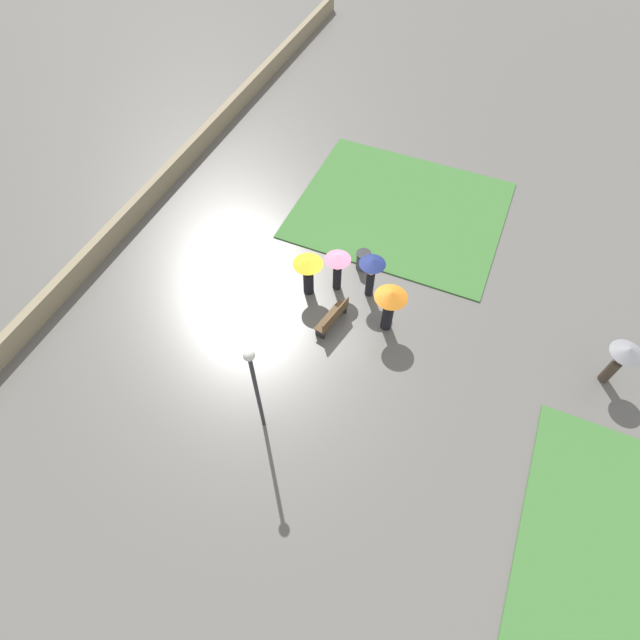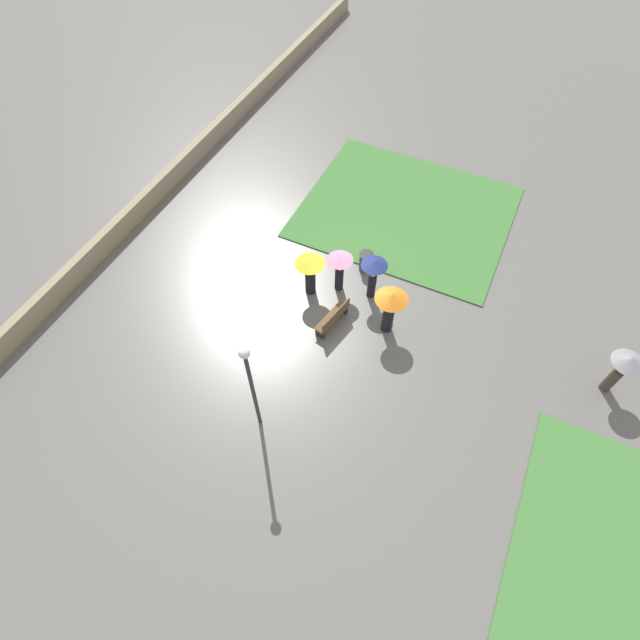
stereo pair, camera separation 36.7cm
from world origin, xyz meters
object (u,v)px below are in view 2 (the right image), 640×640
object	(u,v)px
crowd_person_navy	(374,271)
crowd_person_yellow	(310,270)
crowd_person_orange	(390,305)
lone_walker_mid_plaza	(624,367)
park_bench	(333,317)
lamp_post	(250,379)
trash_bin	(366,262)
crowd_person_pink	(340,265)

from	to	relation	value
crowd_person_navy	crowd_person_yellow	world-z (taller)	crowd_person_navy
crowd_person_orange	lone_walker_mid_plaza	world-z (taller)	crowd_person_orange
crowd_person_navy	park_bench	bearing A→B (deg)	70.85
lone_walker_mid_plaza	crowd_person_yellow	bearing A→B (deg)	-139.40
lamp_post	lone_walker_mid_plaza	size ratio (longest dim) A/B	2.25
lamp_post	trash_bin	world-z (taller)	lamp_post
trash_bin	lone_walker_mid_plaza	bearing A→B (deg)	80.77
crowd_person_yellow	lone_walker_mid_plaza	world-z (taller)	lone_walker_mid_plaza
lamp_post	lone_walker_mid_plaza	xyz separation A→B (m)	(-6.03, 9.88, -1.38)
lamp_post	park_bench	bearing A→B (deg)	173.02
crowd_person_navy	crowd_person_pink	distance (m)	1.27
crowd_person_orange	lamp_post	bearing A→B (deg)	83.96
crowd_person_navy	crowd_person_yellow	bearing A→B (deg)	22.10
park_bench	lamp_post	xyz separation A→B (m)	(4.49, -0.55, 2.33)
park_bench	lamp_post	size ratio (longest dim) A/B	0.38
lamp_post	crowd_person_yellow	world-z (taller)	lamp_post
lamp_post	trash_bin	xyz separation A→B (m)	(-7.55, 0.57, -2.38)
trash_bin	lone_walker_mid_plaza	size ratio (longest dim) A/B	0.43
lone_walker_mid_plaza	lamp_post	bearing A→B (deg)	-110.46
park_bench	lone_walker_mid_plaza	world-z (taller)	lone_walker_mid_plaza
crowd_person_navy	crowd_person_yellow	distance (m)	2.32
crowd_person_navy	crowd_person_pink	xyz separation A→B (m)	(0.19, -1.25, -0.06)
crowd_person_orange	crowd_person_navy	xyz separation A→B (m)	(-1.20, -1.10, -0.03)
lamp_post	crowd_person_orange	bearing A→B (deg)	155.48
crowd_person_yellow	lone_walker_mid_plaza	size ratio (longest dim) A/B	0.92
crowd_person_orange	lone_walker_mid_plaza	xyz separation A→B (m)	(-0.86, 7.52, 0.01)
trash_bin	crowd_person_yellow	xyz separation A→B (m)	(1.98, -1.47, 0.79)
park_bench	crowd_person_navy	xyz separation A→B (m)	(-1.89, 0.71, 0.92)
park_bench	crowd_person_orange	xyz separation A→B (m)	(-0.69, 1.81, 0.95)
park_bench	crowd_person_navy	bearing A→B (deg)	171.74
trash_bin	crowd_person_orange	size ratio (longest dim) A/B	0.41
crowd_person_pink	crowd_person_orange	bearing A→B (deg)	174.37
lamp_post	crowd_person_orange	distance (m)	5.86
trash_bin	crowd_person_pink	distance (m)	1.73
park_bench	trash_bin	distance (m)	3.06
park_bench	lone_walker_mid_plaza	bearing A→B (deg)	111.77
lamp_post	crowd_person_orange	xyz separation A→B (m)	(-5.18, 2.36, -1.39)
crowd_person_pink	crowd_person_yellow	bearing A→B (deg)	51.86
crowd_person_orange	crowd_person_yellow	bearing A→B (deg)	11.67
crowd_person_pink	lone_walker_mid_plaza	distance (m)	9.87
lamp_post	crowd_person_pink	xyz separation A→B (m)	(-6.19, 0.01, -1.48)
trash_bin	park_bench	bearing A→B (deg)	-0.39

